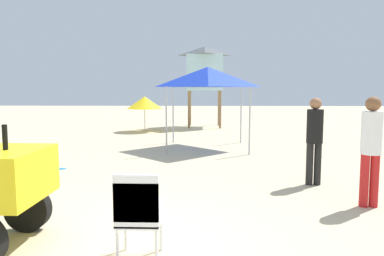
% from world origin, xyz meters
% --- Properties ---
extents(ground, '(80.00, 80.00, 0.00)m').
position_xyz_m(ground, '(0.00, 0.00, 0.00)').
color(ground, beige).
extents(stacked_plastic_chairs, '(0.48, 0.48, 1.02)m').
position_xyz_m(stacked_plastic_chairs, '(0.47, -0.45, 0.60)').
color(stacked_plastic_chairs, white).
rests_on(stacked_plastic_chairs, ground).
extents(surfboard_pile, '(2.56, 0.48, 0.32)m').
position_xyz_m(surfboard_pile, '(-3.02, 3.29, 0.16)').
color(surfboard_pile, red).
rests_on(surfboard_pile, ground).
extents(lifeguard_near_left, '(0.32, 0.32, 1.75)m').
position_xyz_m(lifeguard_near_left, '(3.40, 2.97, 1.01)').
color(lifeguard_near_left, black).
rests_on(lifeguard_near_left, ground).
extents(lifeguard_near_center, '(0.32, 0.32, 1.80)m').
position_xyz_m(lifeguard_near_center, '(3.88, 1.59, 1.04)').
color(lifeguard_near_center, red).
rests_on(lifeguard_near_center, ground).
extents(popup_canopy, '(2.50, 2.50, 2.65)m').
position_xyz_m(popup_canopy, '(1.32, 7.61, 2.32)').
color(popup_canopy, '#B2B2B7').
rests_on(popup_canopy, ground).
extents(lifeguard_tower, '(1.98, 1.98, 4.13)m').
position_xyz_m(lifeguard_tower, '(1.25, 14.66, 3.01)').
color(lifeguard_tower, olive).
rests_on(lifeguard_tower, ground).
extents(beach_umbrella_left, '(1.62, 1.62, 1.62)m').
position_xyz_m(beach_umbrella_left, '(-1.52, 12.40, 1.33)').
color(beach_umbrella_left, beige).
rests_on(beach_umbrella_left, ground).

